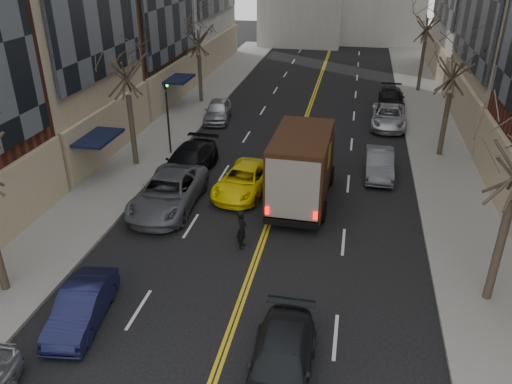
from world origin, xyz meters
TOP-DOWN VIEW (x-y plane):
  - sidewalk_left at (-9.00, 27.00)m, footprint 4.00×66.00m
  - sidewalk_right at (9.00, 27.00)m, footprint 4.00×66.00m
  - tree_lf_mid at (-8.80, 20.00)m, footprint 3.20×3.20m
  - tree_lf_far at (-8.80, 33.00)m, footprint 3.20×3.20m
  - tree_rt_mid at (8.80, 25.00)m, footprint 3.20×3.20m
  - tree_rt_far at (8.80, 40.00)m, footprint 3.20×3.20m
  - traffic_signal at (-7.39, 22.00)m, footprint 0.29×0.26m
  - ups_truck at (1.20, 17.51)m, footprint 2.97×6.95m
  - observer_sedan at (1.97, 5.81)m, footprint 1.92×4.68m
  - taxi at (-1.83, 17.91)m, footprint 2.91×5.21m
  - pedestrian at (-0.77, 12.73)m, footprint 0.44×0.66m
  - parked_lf_b at (-5.10, 7.04)m, footprint 1.89×4.10m
  - parked_lf_c at (-5.10, 15.51)m, footprint 2.83×5.98m
  - parked_lf_d at (-5.36, 19.40)m, footprint 2.49×5.54m
  - parked_lf_e at (-6.30, 29.03)m, footprint 2.30×4.51m
  - parked_rt_a at (5.10, 21.47)m, footprint 1.51×4.28m
  - parked_rt_b at (5.90, 30.10)m, footprint 2.51×5.22m
  - parked_rt_c at (6.30, 35.05)m, footprint 1.99×4.77m

SIDE VIEW (x-z plane):
  - sidewalk_left at x=-9.00m, z-range 0.00..0.15m
  - sidewalk_right at x=9.00m, z-range 0.00..0.15m
  - parked_lf_b at x=-5.10m, z-range 0.00..1.30m
  - observer_sedan at x=1.97m, z-range 0.00..1.36m
  - parked_rt_c at x=6.30m, z-range 0.00..1.38m
  - taxi at x=-1.83m, z-range 0.00..1.38m
  - parked_rt_a at x=5.10m, z-range 0.00..1.41m
  - parked_rt_b at x=5.90m, z-range 0.00..1.43m
  - parked_lf_e at x=-6.30m, z-range 0.00..1.47m
  - parked_lf_d at x=-5.36m, z-range 0.00..1.58m
  - parked_lf_c at x=-5.10m, z-range 0.00..1.65m
  - pedestrian at x=-0.77m, z-range 0.00..1.78m
  - ups_truck at x=1.20m, z-range 0.01..3.78m
  - traffic_signal at x=-7.39m, z-range 0.47..5.17m
  - tree_lf_far at x=-8.80m, z-range 1.97..10.08m
  - tree_rt_mid at x=8.80m, z-range 2.01..10.33m
  - tree_lf_mid at x=-8.80m, z-range 2.14..11.05m
  - tree_rt_far at x=8.80m, z-range 2.19..11.29m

